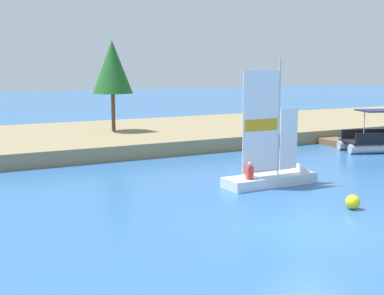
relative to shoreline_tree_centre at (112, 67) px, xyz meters
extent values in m
plane|color=#2D609E|center=(-1.31, -21.94, -5.27)|extent=(200.00, 200.00, 0.00)
cube|color=#897A56|center=(-1.31, 0.24, -4.83)|extent=(80.00, 14.18, 0.87)
cylinder|color=brown|center=(0.00, 0.00, -3.09)|extent=(0.26, 0.26, 2.61)
cone|color=#1E5B23|center=(0.00, 0.00, 0.02)|extent=(2.75, 2.75, 3.62)
cube|color=brown|center=(13.15, -8.64, -5.06)|extent=(1.63, 4.57, 0.41)
cube|color=silver|center=(1.68, -15.80, -5.04)|extent=(4.48, 1.46, 0.45)
cone|color=silver|center=(3.91, -15.77, -5.04)|extent=(1.13, 1.27, 1.26)
cylinder|color=#B7B7BC|center=(2.13, -15.80, -2.20)|extent=(0.08, 0.08, 5.24)
cube|color=white|center=(1.14, -15.81, -2.33)|extent=(1.97, 0.06, 4.47)
cube|color=orange|center=(1.14, -15.81, -2.49)|extent=(1.78, 0.06, 0.54)
cube|color=white|center=(2.72, -15.79, -3.21)|extent=(0.99, 0.04, 2.82)
cylinder|color=#B7B7BC|center=(1.14, -15.81, -4.60)|extent=(1.97, 0.09, 0.06)
cube|color=red|center=(0.35, -16.13, -4.54)|extent=(0.28, 0.20, 0.56)
sphere|color=tan|center=(0.35, -16.13, -4.15)|extent=(0.20, 0.20, 0.20)
cube|color=orange|center=(0.69, -15.51, -4.56)|extent=(0.28, 0.20, 0.53)
sphere|color=tan|center=(0.69, -15.51, -4.18)|extent=(0.20, 0.20, 0.20)
cube|color=black|center=(14.76, -10.56, -4.27)|extent=(5.59, 2.05, 0.60)
cylinder|color=#B2B2B7|center=(12.61, -10.87, -3.65)|extent=(0.06, 0.06, 1.84)
sphere|color=yellow|center=(1.94, -20.68, -4.99)|extent=(0.56, 0.56, 0.56)
camera|label=1|loc=(-12.74, -35.07, 0.12)|focal=50.03mm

